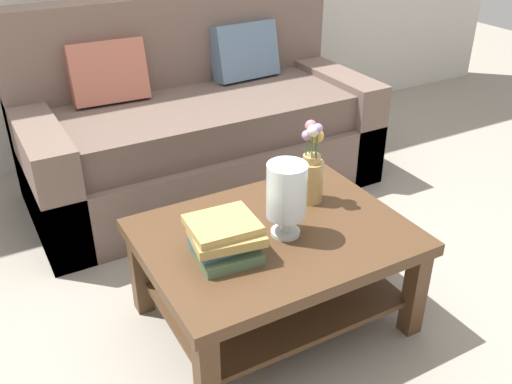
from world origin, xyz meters
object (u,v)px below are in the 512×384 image
couch (197,128)px  glass_hurricane_vase (286,193)px  book_stack_main (225,239)px  coffee_table (274,257)px  flower_pitcher (311,170)px

couch → glass_hurricane_vase: couch is taller
couch → book_stack_main: 1.38m
book_stack_main → coffee_table: bearing=12.2°
coffee_table → couch: bearing=79.6°
coffee_table → book_stack_main: size_ratio=3.71×
couch → flower_pitcher: size_ratio=5.47×
couch → flower_pitcher: (0.03, -1.11, 0.21)m
couch → glass_hurricane_vase: size_ratio=6.60×
coffee_table → book_stack_main: book_stack_main is taller
couch → flower_pitcher: couch is taller
coffee_table → flower_pitcher: flower_pitcher is taller
book_stack_main → glass_hurricane_vase: bearing=3.5°
couch → glass_hurricane_vase: 1.32m
coffee_table → glass_hurricane_vase: (0.03, -0.03, 0.30)m
coffee_table → glass_hurricane_vase: size_ratio=3.45×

